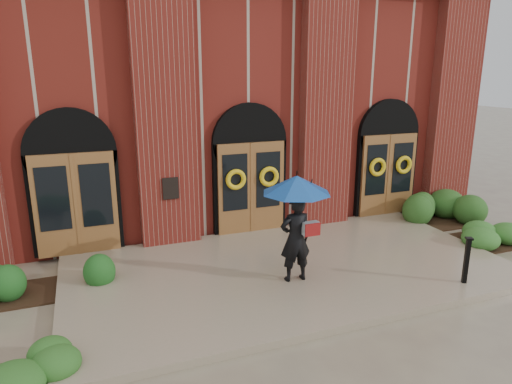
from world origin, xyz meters
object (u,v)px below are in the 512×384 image
man_with_umbrella (296,208)px  hedge_wall_left (45,276)px  metal_post (467,259)px  hedge_wall_right (423,210)px

man_with_umbrella → hedge_wall_left: man_with_umbrella is taller
metal_post → hedge_wall_left: (-8.30, 3.06, -0.33)m
metal_post → hedge_wall_left: metal_post is taller
man_with_umbrella → metal_post: man_with_umbrella is taller
metal_post → hedge_wall_right: 4.30m
hedge_wall_left → hedge_wall_right: (10.40, 0.68, 0.08)m
man_with_umbrella → hedge_wall_left: size_ratio=0.83×
man_with_umbrella → metal_post: 3.76m
hedge_wall_left → hedge_wall_right: hedge_wall_right is taller
man_with_umbrella → hedge_wall_right: man_with_umbrella is taller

